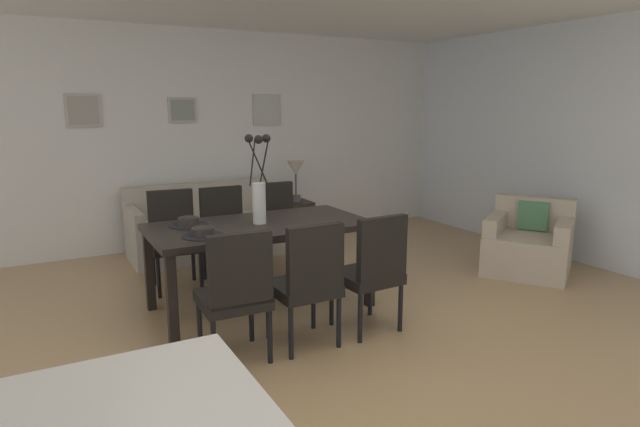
# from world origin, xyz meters

# --- Properties ---
(ground_plane) EXTENTS (9.00, 9.00, 0.00)m
(ground_plane) POSITION_xyz_m (0.00, 0.00, 0.00)
(ground_plane) COLOR tan
(back_wall_panel) EXTENTS (9.00, 0.10, 2.60)m
(back_wall_panel) POSITION_xyz_m (0.00, 3.25, 1.30)
(back_wall_panel) COLOR silver
(back_wall_panel) RESTS_ON ground
(side_window_wall) EXTENTS (0.10, 6.30, 2.60)m
(side_window_wall) POSITION_xyz_m (3.65, 0.40, 1.30)
(side_window_wall) COLOR white
(side_window_wall) RESTS_ON ground
(dining_table) EXTENTS (1.80, 0.93, 0.74)m
(dining_table) POSITION_xyz_m (-0.01, 0.82, 0.66)
(dining_table) COLOR black
(dining_table) RESTS_ON ground
(dining_chair_near_left) EXTENTS (0.46, 0.46, 0.92)m
(dining_chair_near_left) POSITION_xyz_m (-0.52, -0.03, 0.51)
(dining_chair_near_left) COLOR black
(dining_chair_near_left) RESTS_ON ground
(dining_chair_near_right) EXTENTS (0.47, 0.47, 0.92)m
(dining_chair_near_right) POSITION_xyz_m (-0.52, 1.72, 0.51)
(dining_chair_near_right) COLOR black
(dining_chair_near_right) RESTS_ON ground
(dining_chair_far_left) EXTENTS (0.45, 0.45, 0.92)m
(dining_chair_far_left) POSITION_xyz_m (-0.00, -0.05, 0.51)
(dining_chair_far_left) COLOR black
(dining_chair_far_left) RESTS_ON ground
(dining_chair_far_right) EXTENTS (0.45, 0.45, 0.92)m
(dining_chair_far_right) POSITION_xyz_m (-0.03, 1.67, 0.51)
(dining_chair_far_right) COLOR black
(dining_chair_far_right) RESTS_ON ground
(dining_chair_mid_left) EXTENTS (0.47, 0.47, 0.92)m
(dining_chair_mid_left) POSITION_xyz_m (0.55, -0.04, 0.51)
(dining_chair_mid_left) COLOR black
(dining_chair_mid_left) RESTS_ON ground
(dining_chair_mid_right) EXTENTS (0.46, 0.46, 0.92)m
(dining_chair_mid_right) POSITION_xyz_m (0.54, 1.70, 0.51)
(dining_chair_mid_right) COLOR black
(dining_chair_mid_right) RESTS_ON ground
(centerpiece_vase) EXTENTS (0.21, 0.23, 0.73)m
(centerpiece_vase) POSITION_xyz_m (-0.01, 0.82, 1.02)
(centerpiece_vase) COLOR silver
(centerpiece_vase) RESTS_ON dining_table
(placemat_near_left) EXTENTS (0.32, 0.32, 0.01)m
(placemat_near_left) POSITION_xyz_m (-0.55, 0.61, 0.74)
(placemat_near_left) COLOR black
(placemat_near_left) RESTS_ON dining_table
(bowl_near_left) EXTENTS (0.17, 0.17, 0.07)m
(bowl_near_left) POSITION_xyz_m (-0.55, 0.61, 0.78)
(bowl_near_left) COLOR #2D2826
(bowl_near_left) RESTS_ON dining_table
(placemat_near_right) EXTENTS (0.32, 0.32, 0.01)m
(placemat_near_right) POSITION_xyz_m (-0.55, 1.03, 0.74)
(placemat_near_right) COLOR black
(placemat_near_right) RESTS_ON dining_table
(bowl_near_right) EXTENTS (0.17, 0.17, 0.07)m
(bowl_near_right) POSITION_xyz_m (-0.55, 1.03, 0.78)
(bowl_near_right) COLOR #2D2826
(bowl_near_right) RESTS_ON dining_table
(sofa) EXTENTS (1.72, 0.84, 0.80)m
(sofa) POSITION_xyz_m (0.08, 2.70, 0.28)
(sofa) COLOR #B2A899
(sofa) RESTS_ON ground
(side_table) EXTENTS (0.36, 0.36, 0.52)m
(side_table) POSITION_xyz_m (1.24, 2.70, 0.26)
(side_table) COLOR black
(side_table) RESTS_ON ground
(table_lamp) EXTENTS (0.22, 0.22, 0.51)m
(table_lamp) POSITION_xyz_m (1.24, 2.70, 0.89)
(table_lamp) COLOR #4C4C51
(table_lamp) RESTS_ON side_table
(armchair) EXTENTS (1.11, 1.11, 0.75)m
(armchair) POSITION_xyz_m (2.83, 0.45, 0.29)
(armchair) COLOR #B7A893
(armchair) RESTS_ON ground
(framed_picture_left) EXTENTS (0.36, 0.03, 0.36)m
(framed_picture_left) POSITION_xyz_m (-1.09, 3.18, 1.65)
(framed_picture_left) COLOR #B2ADA3
(framed_picture_center) EXTENTS (0.33, 0.03, 0.30)m
(framed_picture_center) POSITION_xyz_m (-0.01, 3.18, 1.65)
(framed_picture_center) COLOR #B2ADA3
(framed_picture_right) EXTENTS (0.38, 0.03, 0.39)m
(framed_picture_right) POSITION_xyz_m (1.07, 3.18, 1.65)
(framed_picture_right) COLOR #B2ADA3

